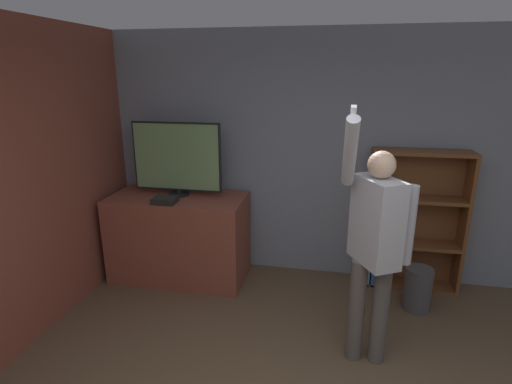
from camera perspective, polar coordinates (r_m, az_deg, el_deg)
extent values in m
cube|color=gray|center=(4.44, 9.56, 4.79)|extent=(6.72, 0.06, 2.70)
cube|color=brown|center=(3.88, -29.26, 1.12)|extent=(0.06, 4.55, 2.70)
cube|color=brown|center=(4.59, -10.85, -6.33)|extent=(1.48, 0.72, 0.95)
cylinder|color=black|center=(4.47, -10.93, -0.25)|extent=(0.22, 0.22, 0.03)
cylinder|color=black|center=(4.46, -10.96, 0.25)|extent=(0.06, 0.06, 0.05)
cube|color=black|center=(4.37, -11.23, 4.98)|extent=(0.97, 0.04, 0.74)
cube|color=#6B9360|center=(4.35, -11.34, 4.92)|extent=(0.94, 0.01, 0.70)
cube|color=black|center=(4.23, -12.87, -1.15)|extent=(0.24, 0.19, 0.06)
cube|color=brown|center=(4.44, 15.80, -3.67)|extent=(0.04, 0.28, 1.51)
cube|color=brown|center=(4.62, 27.52, -4.17)|extent=(0.04, 0.28, 1.51)
cube|color=brown|center=(4.63, 21.50, -3.37)|extent=(0.98, 0.01, 1.51)
cube|color=brown|center=(4.80, 20.82, -12.19)|extent=(0.91, 0.28, 0.04)
cube|color=brown|center=(4.60, 21.44, -6.88)|extent=(0.91, 0.28, 0.04)
cube|color=brown|center=(4.43, 22.13, -0.90)|extent=(0.91, 0.28, 0.04)
cube|color=brown|center=(4.32, 22.83, 5.23)|extent=(0.91, 0.28, 0.04)
cube|color=#5B8E99|center=(4.65, 15.65, -10.76)|extent=(0.03, 0.22, 0.27)
cube|color=#2D569E|center=(4.65, 16.32, -10.08)|extent=(0.04, 0.26, 0.38)
cube|color=orange|center=(4.64, 16.90, -9.90)|extent=(0.03, 0.24, 0.42)
cube|color=gold|center=(4.64, 17.46, -9.92)|extent=(0.04, 0.24, 0.43)
cube|color=#338447|center=(4.67, 17.99, -10.33)|extent=(0.03, 0.24, 0.35)
cube|color=orange|center=(4.69, 18.46, -10.54)|extent=(0.02, 0.26, 0.31)
cube|color=#7A3889|center=(4.44, 16.28, -4.46)|extent=(0.04, 0.23, 0.36)
cube|color=#2D569E|center=(4.44, 16.84, -4.08)|extent=(0.03, 0.25, 0.42)
cube|color=gold|center=(4.45, 17.38, -4.12)|extent=(0.04, 0.26, 0.41)
cube|color=#338447|center=(4.45, 17.98, -4.42)|extent=(0.03, 0.23, 0.38)
cube|color=orange|center=(4.49, 18.46, -5.07)|extent=(0.04, 0.26, 0.26)
cube|color=#7A3889|center=(4.29, 16.69, 2.11)|extent=(0.02, 0.25, 0.40)
cube|color=#5B8E99|center=(4.28, 17.11, 1.53)|extent=(0.02, 0.21, 0.32)
cube|color=beige|center=(4.28, 17.57, 1.62)|extent=(0.03, 0.21, 0.34)
cylinder|color=#56514C|center=(3.40, 14.14, -16.09)|extent=(0.13, 0.13, 0.87)
cylinder|color=#56514C|center=(3.42, 17.27, -16.18)|extent=(0.13, 0.13, 0.87)
cube|color=#B7BCC6|center=(3.07, 16.83, -4.04)|extent=(0.39, 0.46, 0.66)
sphere|color=beige|center=(2.95, 17.52, 3.73)|extent=(0.20, 0.20, 0.20)
cylinder|color=#B7BCC6|center=(3.11, 20.99, -4.47)|extent=(0.09, 0.09, 0.60)
cylinder|color=#B7BCC6|center=(2.80, 13.30, 5.50)|extent=(0.09, 0.42, 0.55)
cube|color=white|center=(2.70, 13.70, 10.54)|extent=(0.04, 0.09, 0.14)
cylinder|color=#4C4C51|center=(4.33, 22.08, -12.67)|extent=(0.26, 0.26, 0.43)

